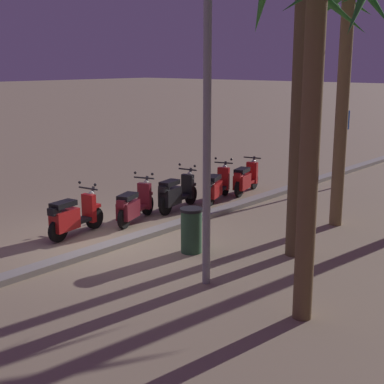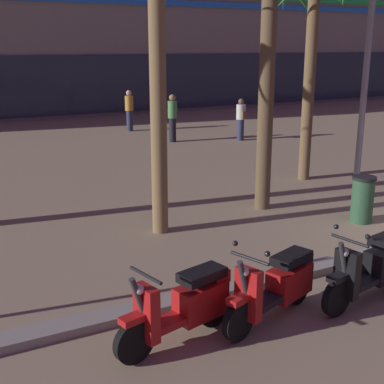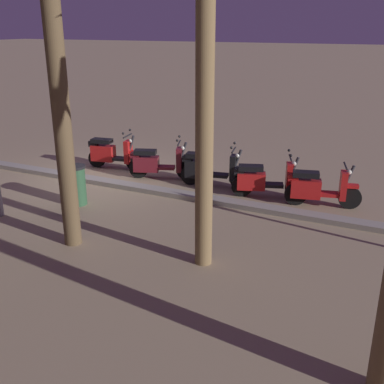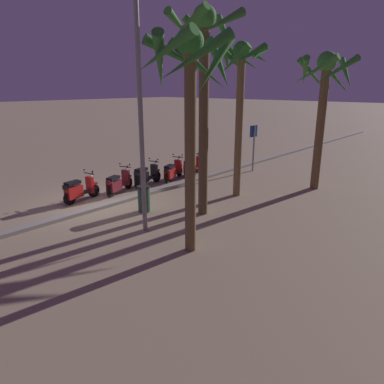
# 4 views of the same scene
# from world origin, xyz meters

# --- Properties ---
(ground_plane) EXTENTS (200.00, 200.00, 0.00)m
(ground_plane) POSITION_xyz_m (0.00, 0.00, 0.00)
(ground_plane) COLOR #9E896B
(curb_strip) EXTENTS (60.00, 0.36, 0.12)m
(curb_strip) POSITION_xyz_m (0.00, 0.34, 0.06)
(curb_strip) COLOR gray
(curb_strip) RESTS_ON ground
(scooter_red_far_back) EXTENTS (1.72, 0.72, 1.04)m
(scooter_red_far_back) POSITION_xyz_m (-5.83, -0.47, 0.45)
(scooter_red_far_back) COLOR black
(scooter_red_far_back) RESTS_ON ground
(scooter_red_lead_nearest) EXTENTS (1.76, 0.83, 1.17)m
(scooter_red_lead_nearest) POSITION_xyz_m (-4.51, -0.53, 0.44)
(scooter_red_lead_nearest) COLOR black
(scooter_red_lead_nearest) RESTS_ON ground
(scooter_black_mid_rear) EXTENTS (1.82, 0.67, 1.17)m
(scooter_black_mid_rear) POSITION_xyz_m (-2.99, -0.72, 0.47)
(scooter_black_mid_rear) COLOR black
(scooter_black_mid_rear) RESTS_ON ground
(scooter_maroon_second_in_line) EXTENTS (1.76, 0.85, 1.17)m
(scooter_maroon_second_in_line) POSITION_xyz_m (-1.43, -0.70, 0.44)
(scooter_maroon_second_in_line) COLOR black
(scooter_maroon_second_in_line) RESTS_ON ground
(scooter_red_gap_after_mid) EXTENTS (1.72, 0.62, 1.17)m
(scooter_red_gap_after_mid) POSITION_xyz_m (0.25, -0.94, 0.47)
(scooter_red_gap_after_mid) COLOR black
(scooter_red_gap_after_mid) RESTS_ON ground
(litter_bin) EXTENTS (0.48, 0.48, 0.95)m
(litter_bin) POSITION_xyz_m (-0.70, 1.82, 0.48)
(litter_bin) COLOR #2D5638
(litter_bin) RESTS_ON ground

